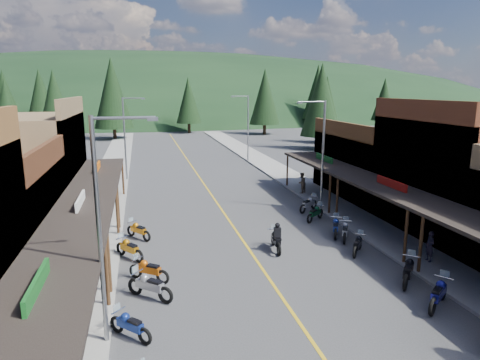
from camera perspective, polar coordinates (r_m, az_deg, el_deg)
ground at (r=22.78m, az=2.21°, el=-10.67°), size 220.00×220.00×0.00m
centerline at (r=41.57m, az=-5.07°, el=-0.15°), size 0.15×90.00×0.01m
sidewalk_west at (r=41.29m, az=-17.11°, el=-0.64°), size 3.40×94.00×0.15m
sidewalk_east at (r=43.59m, az=6.32°, el=0.49°), size 3.40×94.00×0.15m
shop_west_3 at (r=33.01m, az=-27.28°, el=1.53°), size 10.90×10.20×8.20m
shop_east_2 at (r=29.75m, az=27.86°, el=0.45°), size 10.90×9.00×8.20m
shop_east_3 at (r=37.54m, az=18.16°, el=1.88°), size 10.90×10.20×6.20m
streetlight_0 at (r=14.95m, az=-17.77°, el=-5.44°), size 2.16×0.18×8.00m
streetlight_1 at (r=42.48m, az=-14.95°, el=5.84°), size 2.16×0.18×8.00m
streetlight_2 at (r=31.21m, az=10.77°, el=3.89°), size 2.16×0.18×8.00m
streetlight_3 at (r=51.97m, az=0.92°, el=7.33°), size 2.16×0.18×8.00m
ridge_hill at (r=155.59m, az=-11.16°, el=8.67°), size 310.00×140.00×60.00m
pine_1 at (r=92.11m, az=-25.05°, el=10.04°), size 5.88×5.88×12.50m
pine_2 at (r=78.36m, az=-16.65°, el=11.04°), size 6.72×6.72×14.00m
pine_3 at (r=86.80m, az=-6.88°, el=10.52°), size 5.04×5.04×11.00m
pine_4 at (r=83.65m, az=3.33°, el=11.04°), size 5.88×5.88×12.50m
pine_5 at (r=100.38m, az=10.33°, el=11.48°), size 6.72×6.72×14.00m
pine_6 at (r=98.81m, az=18.67°, el=10.17°), size 5.04×5.04×11.00m
pine_7 at (r=99.80m, az=-28.91°, el=9.76°), size 5.88×5.88×12.50m
pine_8 at (r=62.49m, az=-28.62°, el=8.07°), size 4.48×4.48×10.00m
pine_9 at (r=71.68m, az=11.46°, el=9.96°), size 4.93×4.93×10.80m
pine_10 at (r=71.35m, az=-23.46°, el=9.52°), size 5.38×5.38×11.60m
pine_11 at (r=63.64m, az=10.79°, el=10.46°), size 5.82×5.82×12.40m
bike_west_5 at (r=16.60m, az=-14.44°, el=-18.12°), size 1.86×1.89×1.14m
bike_west_6 at (r=19.06m, az=-11.95°, el=-13.49°), size 2.26×2.13×1.33m
bike_west_7 at (r=20.70m, az=-12.08°, el=-11.52°), size 2.14×1.87×1.23m
bike_west_8 at (r=23.43m, az=-14.54°, el=-8.73°), size 1.91×2.23×1.27m
bike_west_9 at (r=26.31m, az=-13.39°, el=-6.45°), size 1.80×2.03×1.17m
bike_east_5 at (r=19.76m, az=24.96°, el=-13.47°), size 2.30×2.05×1.33m
bike_east_6 at (r=21.49m, az=21.54°, el=-11.07°), size 2.13×2.27×1.34m
bike_east_7 at (r=24.26m, az=15.42°, el=-8.22°), size 1.77×1.96×1.14m
bike_east_8 at (r=26.20m, az=13.85°, el=-6.50°), size 1.65×2.21×1.22m
bike_east_9 at (r=26.79m, az=12.64°, el=-6.02°), size 1.59×2.24×1.23m
bike_east_10 at (r=29.47m, az=10.00°, el=-4.28°), size 2.03×1.82×1.18m
bike_east_11 at (r=31.56m, az=9.13°, el=-3.09°), size 2.17×1.86×1.24m
rider_on_bike at (r=23.91m, az=4.84°, el=-7.84°), size 0.98×2.28×1.68m
pedestrian_east_a at (r=24.06m, az=23.99°, el=-8.09°), size 0.40×0.59×1.59m
pedestrian_east_b at (r=36.36m, az=8.22°, el=-0.37°), size 0.97×0.92×1.76m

